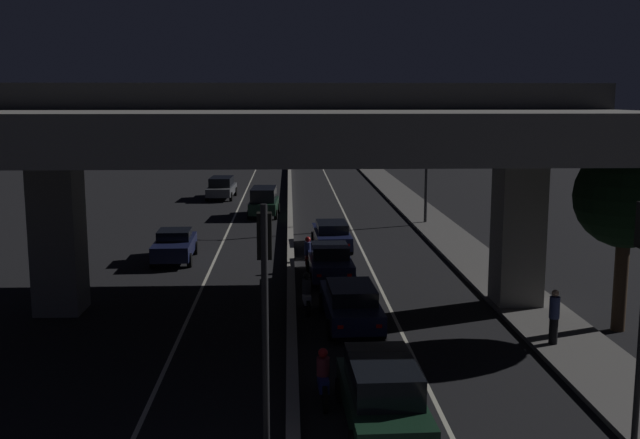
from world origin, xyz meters
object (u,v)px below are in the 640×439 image
car_dark_blue_third (330,261)px  car_grey_third_oncoming (222,187)px  car_dark_blue_fourth (331,235)px  car_dark_blue_lead_oncoming (175,245)px  car_dark_green_lead (382,392)px  pedestrian_on_sidewalk (554,316)px  motorcycle_blue_filtering_near (323,379)px  motorcycle_red_filtering_far (308,256)px  car_dark_green_second_oncoming (264,201)px  motorcycle_white_filtering_mid (307,295)px  traffic_light_left_of_median (265,286)px  car_dark_blue_second (351,303)px  street_lamp (422,145)px

car_dark_blue_third → car_grey_third_oncoming: bearing=13.3°
car_dark_blue_fourth → car_dark_blue_lead_oncoming: bearing=106.7°
car_dark_green_lead → pedestrian_on_sidewalk: pedestrian_on_sidewalk is taller
car_dark_blue_lead_oncoming → car_dark_green_lead: bearing=20.7°
motorcycle_blue_filtering_near → pedestrian_on_sidewalk: bearing=-64.1°
car_dark_blue_lead_oncoming → motorcycle_red_filtering_far: 6.50m
car_dark_green_second_oncoming → motorcycle_white_filtering_mid: (2.20, -21.58, -0.36)m
motorcycle_red_filtering_far → traffic_light_left_of_median: bearing=176.5°
car_dark_blue_lead_oncoming → motorcycle_red_filtering_far: size_ratio=2.23×
traffic_light_left_of_median → car_dark_blue_third: bearing=82.0°
car_dark_blue_second → motorcycle_white_filtering_mid: (-1.41, 1.59, -0.14)m
traffic_light_left_of_median → motorcycle_white_filtering_mid: (1.10, 10.57, -3.03)m
motorcycle_red_filtering_far → car_dark_blue_second: bearing=-170.4°
car_grey_third_oncoming → pedestrian_on_sidewalk: (12.91, -34.45, 0.15)m
car_dark_blue_fourth → car_dark_blue_lead_oncoming: size_ratio=1.12×
car_dark_blue_fourth → motorcycle_blue_filtering_near: bearing=174.4°
car_dark_green_lead → car_dark_blue_lead_oncoming: (-7.38, 17.95, -0.08)m
street_lamp → car_dark_green_second_oncoming: (-9.39, 3.53, -3.74)m
car_dark_green_lead → car_grey_third_oncoming: size_ratio=0.95×
street_lamp → car_dark_blue_fourth: 9.85m
car_dark_blue_lead_oncoming → motorcycle_blue_filtering_near: car_dark_blue_lead_oncoming is taller
car_dark_green_second_oncoming → pedestrian_on_sidewalk: (9.48, -25.78, 0.03)m
car_dark_blue_third → car_grey_third_oncoming: size_ratio=0.97×
pedestrian_on_sidewalk → car_dark_green_lead: bearing=-138.4°
traffic_light_left_of_median → car_dark_blue_lead_oncoming: traffic_light_left_of_median is taller
street_lamp → car_dark_green_second_oncoming: size_ratio=1.87×
car_dark_blue_lead_oncoming → motorcycle_red_filtering_far: motorcycle_red_filtering_far is taller
car_dark_blue_fourth → pedestrian_on_sidewalk: 16.34m
motorcycle_white_filtering_mid → street_lamp: bearing=-25.7°
motorcycle_white_filtering_mid → pedestrian_on_sidewalk: bearing=-124.0°
car_dark_blue_second → car_dark_blue_third: (-0.34, 6.49, -0.02)m
traffic_light_left_of_median → car_dark_blue_third: (2.17, 15.48, -2.91)m
traffic_light_left_of_median → motorcycle_red_filtering_far: traffic_light_left_of_median is taller
street_lamp → car_dark_green_lead: street_lamp is taller
car_dark_green_lead → motorcycle_blue_filtering_near: size_ratio=2.50×
car_dark_blue_third → car_grey_third_oncoming: (-6.70, 25.34, 0.12)m
car_dark_blue_third → motorcycle_white_filtering_mid: size_ratio=2.61×
car_dark_blue_third → pedestrian_on_sidewalk: 11.03m
street_lamp → car_dark_blue_second: size_ratio=1.65×
motorcycle_red_filtering_far → car_dark_green_lead: bearing=-174.4°
car_dark_blue_second → car_dark_green_lead: bearing=178.6°
car_dark_green_lead → pedestrian_on_sidewalk: bearing=-50.1°
car_dark_blue_second → car_dark_blue_third: bearing=1.0°
traffic_light_left_of_median → street_lamp: bearing=73.9°
street_lamp → car_dark_blue_second: street_lamp is taller
motorcycle_white_filtering_mid → motorcycle_red_filtering_far: size_ratio=0.92×
street_lamp → motorcycle_blue_filtering_near: bearing=-105.0°
traffic_light_left_of_median → car_dark_blue_third: size_ratio=1.16×
car_dark_blue_fourth → car_dark_blue_lead_oncoming: (-7.38, -2.47, 0.02)m
traffic_light_left_of_median → motorcycle_red_filtering_far: 17.19m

